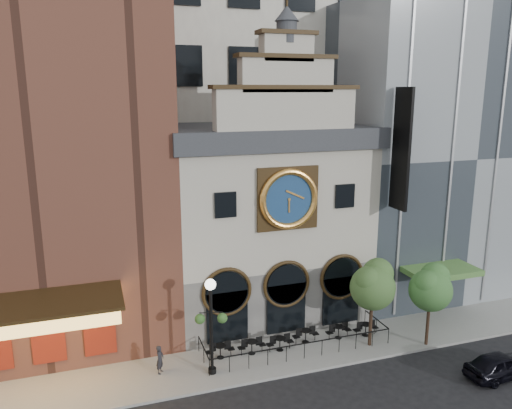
{
  "coord_description": "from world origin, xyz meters",
  "views": [
    {
      "loc": [
        -10.36,
        -21.34,
        14.5
      ],
      "look_at": [
        -1.17,
        6.0,
        7.84
      ],
      "focal_mm": 35.0,
      "sensor_mm": 36.0,
      "label": 1
    }
  ],
  "objects_px": {
    "bistro_3": "(306,335)",
    "bistro_5": "(366,328)",
    "bistro_4": "(338,331)",
    "lamppost": "(211,316)",
    "pedestrian": "(160,359)",
    "bistro_0": "(220,350)",
    "tree_right": "(431,287)",
    "bistro_2": "(280,343)",
    "car_right": "(501,365)",
    "bistro_1": "(252,346)",
    "tree_left": "(373,284)"
  },
  "relations": [
    {
      "from": "car_right",
      "to": "tree_right",
      "type": "height_order",
      "value": "tree_right"
    },
    {
      "from": "tree_right",
      "to": "lamppost",
      "type": "bearing_deg",
      "value": 175.48
    },
    {
      "from": "bistro_1",
      "to": "bistro_3",
      "type": "bearing_deg",
      "value": 3.97
    },
    {
      "from": "bistro_1",
      "to": "car_right",
      "type": "relative_size",
      "value": 0.4
    },
    {
      "from": "lamppost",
      "to": "tree_left",
      "type": "bearing_deg",
      "value": 13.26
    },
    {
      "from": "car_right",
      "to": "tree_right",
      "type": "relative_size",
      "value": 0.82
    },
    {
      "from": "car_right",
      "to": "tree_left",
      "type": "distance_m",
      "value": 7.49
    },
    {
      "from": "bistro_2",
      "to": "bistro_3",
      "type": "distance_m",
      "value": 1.79
    },
    {
      "from": "bistro_0",
      "to": "bistro_2",
      "type": "distance_m",
      "value": 3.4
    },
    {
      "from": "bistro_4",
      "to": "car_right",
      "type": "bearing_deg",
      "value": -44.86
    },
    {
      "from": "bistro_3",
      "to": "bistro_4",
      "type": "height_order",
      "value": "same"
    },
    {
      "from": "bistro_3",
      "to": "car_right",
      "type": "relative_size",
      "value": 0.4
    },
    {
      "from": "bistro_5",
      "to": "pedestrian",
      "type": "height_order",
      "value": "pedestrian"
    },
    {
      "from": "car_right",
      "to": "pedestrian",
      "type": "relative_size",
      "value": 2.59
    },
    {
      "from": "bistro_2",
      "to": "bistro_4",
      "type": "bearing_deg",
      "value": 3.15
    },
    {
      "from": "lamppost",
      "to": "tree_left",
      "type": "height_order",
      "value": "lamppost"
    },
    {
      "from": "pedestrian",
      "to": "tree_left",
      "type": "distance_m",
      "value": 12.27
    },
    {
      "from": "bistro_5",
      "to": "bistro_0",
      "type": "bearing_deg",
      "value": 178.04
    },
    {
      "from": "bistro_2",
      "to": "bistro_4",
      "type": "height_order",
      "value": "same"
    },
    {
      "from": "bistro_4",
      "to": "lamppost",
      "type": "height_order",
      "value": "lamppost"
    },
    {
      "from": "car_right",
      "to": "tree_right",
      "type": "xyz_separation_m",
      "value": [
        -1.61,
        3.86,
        3.01
      ]
    },
    {
      "from": "bistro_0",
      "to": "lamppost",
      "type": "bearing_deg",
      "value": -120.61
    },
    {
      "from": "bistro_0",
      "to": "lamppost",
      "type": "height_order",
      "value": "lamppost"
    },
    {
      "from": "bistro_0",
      "to": "bistro_5",
      "type": "relative_size",
      "value": 1.0
    },
    {
      "from": "bistro_4",
      "to": "lamppost",
      "type": "bearing_deg",
      "value": -171.08
    },
    {
      "from": "car_right",
      "to": "pedestrian",
      "type": "bearing_deg",
      "value": 67.83
    },
    {
      "from": "bistro_4",
      "to": "pedestrian",
      "type": "bearing_deg",
      "value": -177.97
    },
    {
      "from": "bistro_5",
      "to": "bistro_2",
      "type": "bearing_deg",
      "value": 179.6
    },
    {
      "from": "bistro_4",
      "to": "tree_left",
      "type": "bearing_deg",
      "value": -42.48
    },
    {
      "from": "bistro_3",
      "to": "bistro_5",
      "type": "relative_size",
      "value": 1.0
    },
    {
      "from": "bistro_0",
      "to": "tree_right",
      "type": "relative_size",
      "value": 0.33
    },
    {
      "from": "bistro_2",
      "to": "tree_right",
      "type": "bearing_deg",
      "value": -13.71
    },
    {
      "from": "pedestrian",
      "to": "lamppost",
      "type": "distance_m",
      "value": 3.63
    },
    {
      "from": "tree_left",
      "to": "bistro_3",
      "type": "bearing_deg",
      "value": 157.3
    },
    {
      "from": "bistro_0",
      "to": "tree_left",
      "type": "xyz_separation_m",
      "value": [
        8.56,
        -1.31,
        3.26
      ]
    },
    {
      "from": "tree_right",
      "to": "car_right",
      "type": "bearing_deg",
      "value": -67.38
    },
    {
      "from": "tree_right",
      "to": "bistro_5",
      "type": "bearing_deg",
      "value": 144.95
    },
    {
      "from": "bistro_4",
      "to": "tree_right",
      "type": "xyz_separation_m",
      "value": [
        4.51,
        -2.23,
        3.07
      ]
    },
    {
      "from": "bistro_1",
      "to": "tree_right",
      "type": "height_order",
      "value": "tree_right"
    },
    {
      "from": "bistro_0",
      "to": "pedestrian",
      "type": "relative_size",
      "value": 1.04
    },
    {
      "from": "bistro_3",
      "to": "bistro_4",
      "type": "relative_size",
      "value": 1.0
    },
    {
      "from": "pedestrian",
      "to": "lamppost",
      "type": "xyz_separation_m",
      "value": [
        2.54,
        -0.88,
        2.44
      ]
    },
    {
      "from": "bistro_1",
      "to": "bistro_2",
      "type": "bearing_deg",
      "value": -5.16
    },
    {
      "from": "bistro_0",
      "to": "tree_right",
      "type": "bearing_deg",
      "value": -11.08
    },
    {
      "from": "bistro_4",
      "to": "bistro_1",
      "type": "bearing_deg",
      "value": -179.34
    },
    {
      "from": "bistro_0",
      "to": "pedestrian",
      "type": "bearing_deg",
      "value": -172.61
    },
    {
      "from": "car_right",
      "to": "lamppost",
      "type": "distance_m",
      "value": 15.12
    },
    {
      "from": "lamppost",
      "to": "bistro_0",
      "type": "bearing_deg",
      "value": 72.71
    },
    {
      "from": "bistro_3",
      "to": "car_right",
      "type": "xyz_separation_m",
      "value": [
        8.16,
        -6.26,
        0.06
      ]
    },
    {
      "from": "lamppost",
      "to": "bistro_4",
      "type": "bearing_deg",
      "value": 22.23
    }
  ]
}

